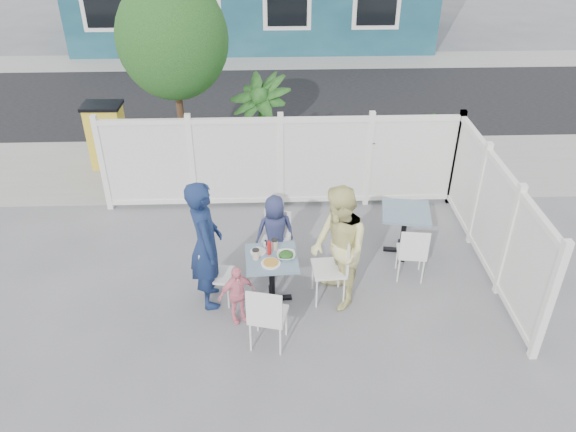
{
  "coord_description": "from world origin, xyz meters",
  "views": [
    {
      "loc": [
        -0.08,
        -5.85,
        4.99
      ],
      "look_at": [
        0.15,
        0.34,
        1.07
      ],
      "focal_mm": 35.0,
      "sensor_mm": 36.0,
      "label": 1
    }
  ],
  "objects_px": {
    "utility_cabinet": "(107,137)",
    "chair_right": "(335,263)",
    "woman": "(339,249)",
    "spare_table": "(405,220)",
    "chair_back": "(276,235)",
    "chair_near": "(267,314)",
    "toddler": "(237,294)",
    "boy": "(275,232)",
    "main_table": "(272,267)",
    "chair_left": "(213,269)",
    "man": "(206,245)"
  },
  "relations": [
    {
      "from": "chair_near",
      "to": "boy",
      "type": "xyz_separation_m",
      "value": [
        0.13,
        1.67,
        0.02
      ]
    },
    {
      "from": "chair_right",
      "to": "woman",
      "type": "distance_m",
      "value": 0.3
    },
    {
      "from": "woman",
      "to": "chair_left",
      "type": "bearing_deg",
      "value": -108.01
    },
    {
      "from": "chair_right",
      "to": "chair_near",
      "type": "height_order",
      "value": "chair_right"
    },
    {
      "from": "utility_cabinet",
      "to": "chair_right",
      "type": "xyz_separation_m",
      "value": [
        3.89,
        -4.02,
        -0.03
      ]
    },
    {
      "from": "chair_right",
      "to": "chair_near",
      "type": "distance_m",
      "value": 1.28
    },
    {
      "from": "chair_back",
      "to": "toddler",
      "type": "xyz_separation_m",
      "value": [
        -0.51,
        -1.17,
        -0.08
      ]
    },
    {
      "from": "toddler",
      "to": "boy",
      "type": "bearing_deg",
      "value": 40.66
    },
    {
      "from": "woman",
      "to": "chair_back",
      "type": "bearing_deg",
      "value": -151.7
    },
    {
      "from": "chair_near",
      "to": "boy",
      "type": "height_order",
      "value": "boy"
    },
    {
      "from": "boy",
      "to": "main_table",
      "type": "bearing_deg",
      "value": 75.95
    },
    {
      "from": "chair_left",
      "to": "chair_right",
      "type": "relative_size",
      "value": 0.86
    },
    {
      "from": "woman",
      "to": "spare_table",
      "type": "bearing_deg",
      "value": 119.82
    },
    {
      "from": "toddler",
      "to": "woman",
      "type": "bearing_deg",
      "value": -12.03
    },
    {
      "from": "spare_table",
      "to": "toddler",
      "type": "distance_m",
      "value": 2.79
    },
    {
      "from": "chair_right",
      "to": "chair_back",
      "type": "xyz_separation_m",
      "value": [
        -0.76,
        0.76,
        -0.07
      ]
    },
    {
      "from": "utility_cabinet",
      "to": "chair_left",
      "type": "relative_size",
      "value": 1.42
    },
    {
      "from": "man",
      "to": "woman",
      "type": "distance_m",
      "value": 1.68
    },
    {
      "from": "chair_back",
      "to": "woman",
      "type": "height_order",
      "value": "woman"
    },
    {
      "from": "chair_near",
      "to": "main_table",
      "type": "bearing_deg",
      "value": 99.02
    },
    {
      "from": "chair_right",
      "to": "toddler",
      "type": "distance_m",
      "value": 1.35
    },
    {
      "from": "chair_near",
      "to": "toddler",
      "type": "xyz_separation_m",
      "value": [
        -0.37,
        0.51,
        -0.12
      ]
    },
    {
      "from": "spare_table",
      "to": "boy",
      "type": "relative_size",
      "value": 0.7
    },
    {
      "from": "boy",
      "to": "chair_left",
      "type": "bearing_deg",
      "value": 31.67
    },
    {
      "from": "chair_near",
      "to": "man",
      "type": "height_order",
      "value": "man"
    },
    {
      "from": "chair_back",
      "to": "utility_cabinet",
      "type": "bearing_deg",
      "value": -29.69
    },
    {
      "from": "chair_right",
      "to": "boy",
      "type": "distance_m",
      "value": 1.08
    },
    {
      "from": "utility_cabinet",
      "to": "chair_back",
      "type": "relative_size",
      "value": 1.39
    },
    {
      "from": "utility_cabinet",
      "to": "chair_near",
      "type": "height_order",
      "value": "utility_cabinet"
    },
    {
      "from": "utility_cabinet",
      "to": "woman",
      "type": "bearing_deg",
      "value": -45.31
    },
    {
      "from": "chair_left",
      "to": "chair_back",
      "type": "distance_m",
      "value": 1.12
    },
    {
      "from": "spare_table",
      "to": "woman",
      "type": "height_order",
      "value": "woman"
    },
    {
      "from": "chair_back",
      "to": "woman",
      "type": "distance_m",
      "value": 1.21
    },
    {
      "from": "chair_right",
      "to": "main_table",
      "type": "bearing_deg",
      "value": 88.78
    },
    {
      "from": "main_table",
      "to": "toddler",
      "type": "distance_m",
      "value": 0.59
    },
    {
      "from": "main_table",
      "to": "chair_right",
      "type": "distance_m",
      "value": 0.83
    },
    {
      "from": "toddler",
      "to": "chair_back",
      "type": "bearing_deg",
      "value": 40.28
    },
    {
      "from": "chair_right",
      "to": "chair_near",
      "type": "bearing_deg",
      "value": 131.71
    },
    {
      "from": "main_table",
      "to": "man",
      "type": "relative_size",
      "value": 0.39
    },
    {
      "from": "main_table",
      "to": "boy",
      "type": "xyz_separation_m",
      "value": [
        0.06,
        0.79,
        0.02
      ]
    },
    {
      "from": "main_table",
      "to": "spare_table",
      "type": "height_order",
      "value": "spare_table"
    },
    {
      "from": "chair_left",
      "to": "chair_back",
      "type": "xyz_separation_m",
      "value": [
        0.84,
        0.75,
        0.01
      ]
    },
    {
      "from": "chair_near",
      "to": "boy",
      "type": "relative_size",
      "value": 0.82
    },
    {
      "from": "spare_table",
      "to": "woman",
      "type": "relative_size",
      "value": 0.46
    },
    {
      "from": "utility_cabinet",
      "to": "chair_right",
      "type": "relative_size",
      "value": 1.22
    },
    {
      "from": "man",
      "to": "main_table",
      "type": "bearing_deg",
      "value": -103.72
    },
    {
      "from": "chair_near",
      "to": "toddler",
      "type": "relative_size",
      "value": 1.12
    },
    {
      "from": "utility_cabinet",
      "to": "man",
      "type": "bearing_deg",
      "value": -59.92
    },
    {
      "from": "chair_near",
      "to": "utility_cabinet",
      "type": "bearing_deg",
      "value": 134.76
    },
    {
      "from": "chair_left",
      "to": "chair_right",
      "type": "height_order",
      "value": "chair_right"
    }
  ]
}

